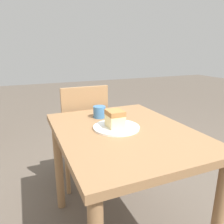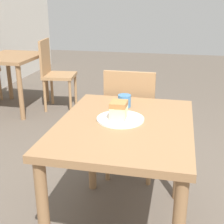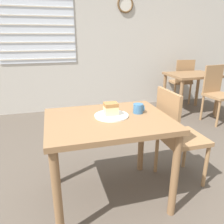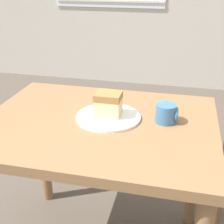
{
  "view_description": "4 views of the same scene",
  "coord_description": "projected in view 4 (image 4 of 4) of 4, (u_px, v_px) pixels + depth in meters",
  "views": [
    {
      "loc": [
        -1.09,
        0.93,
        1.21
      ],
      "look_at": [
        0.05,
        0.45,
        0.85
      ],
      "focal_mm": 35.0,
      "sensor_mm": 36.0,
      "label": 1
    },
    {
      "loc": [
        -1.63,
        0.12,
        1.42
      ],
      "look_at": [
        0.01,
        0.48,
        0.8
      ],
      "focal_mm": 50.0,
      "sensor_mm": 36.0,
      "label": 2
    },
    {
      "loc": [
        -0.43,
        -1.15,
        1.37
      ],
      "look_at": [
        0.01,
        0.43,
        0.8
      ],
      "focal_mm": 35.0,
      "sensor_mm": 36.0,
      "label": 3
    },
    {
      "loc": [
        0.3,
        -0.72,
        1.34
      ],
      "look_at": [
        0.03,
        0.44,
        0.79
      ],
      "focal_mm": 50.0,
      "sensor_mm": 36.0,
      "label": 4
    }
  ],
  "objects": [
    {
      "name": "cake_slice",
      "position": [
        108.0,
        104.0,
        1.31
      ],
      "size": [
        0.11,
        0.09,
        0.1
      ],
      "color": "beige",
      "rests_on": "plate"
    },
    {
      "name": "plate",
      "position": [
        108.0,
        117.0,
        1.32
      ],
      "size": [
        0.27,
        0.27,
        0.01
      ],
      "color": "white",
      "rests_on": "dining_table_near"
    },
    {
      "name": "coffee_mug",
      "position": [
        167.0,
        114.0,
        1.27
      ],
      "size": [
        0.09,
        0.08,
        0.08
      ],
      "color": "teal",
      "rests_on": "dining_table_near"
    },
    {
      "name": "dining_table_near",
      "position": [
        99.0,
        145.0,
        1.35
      ],
      "size": [
        0.97,
        0.75,
        0.76
      ],
      "color": "olive",
      "rests_on": "ground_plane"
    }
  ]
}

